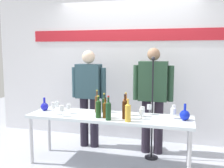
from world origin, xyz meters
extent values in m
plane|color=#A9ADB9|center=(0.00, 0.00, 0.00)|extent=(10.00, 10.00, 0.00)
cube|color=white|center=(0.00, 1.22, 1.50)|extent=(5.24, 0.10, 3.00)
cube|color=red|center=(0.00, 1.16, 1.89)|extent=(3.67, 0.01, 0.20)
cube|color=silver|center=(0.00, 0.00, 0.70)|extent=(2.31, 0.61, 0.04)
cylinder|color=silver|center=(-1.09, -0.26, 0.34)|extent=(0.05, 0.05, 0.68)
cylinder|color=silver|center=(1.09, -0.26, 0.34)|extent=(0.05, 0.05, 0.68)
cylinder|color=silver|center=(-1.09, 0.26, 0.34)|extent=(0.05, 0.05, 0.68)
cylinder|color=silver|center=(1.09, 0.26, 0.34)|extent=(0.05, 0.05, 0.68)
sphere|color=#1B1DB8|center=(-1.03, 0.04, 0.78)|extent=(0.12, 0.12, 0.12)
cylinder|color=#1B1DB8|center=(-1.03, 0.04, 0.88)|extent=(0.03, 0.03, 0.09)
sphere|color=#0F22C0|center=(1.02, 0.04, 0.79)|extent=(0.13, 0.13, 0.13)
cylinder|color=#0F22C0|center=(1.02, 0.04, 0.89)|extent=(0.03, 0.03, 0.09)
cylinder|color=black|center=(-0.62, 0.62, 0.42)|extent=(0.14, 0.14, 0.84)
cylinder|color=black|center=(-0.44, 0.62, 0.42)|extent=(0.14, 0.14, 0.84)
cube|color=#2B4752|center=(-0.53, 0.62, 1.12)|extent=(0.41, 0.22, 0.56)
cylinder|color=#2B4752|center=(-0.79, 0.62, 1.09)|extent=(0.09, 0.09, 0.51)
cylinder|color=#2B4752|center=(-0.28, 0.62, 1.09)|extent=(0.09, 0.09, 0.51)
sphere|color=beige|center=(-0.53, 0.62, 1.52)|extent=(0.21, 0.21, 0.21)
cylinder|color=#261F2C|center=(0.43, 0.62, 0.43)|extent=(0.14, 0.14, 0.85)
cylinder|color=#261F2C|center=(0.63, 0.62, 0.43)|extent=(0.14, 0.14, 0.85)
cube|color=#264430|center=(0.53, 0.62, 1.16)|extent=(0.44, 0.22, 0.61)
cylinder|color=#264430|center=(0.26, 0.62, 1.13)|extent=(0.09, 0.09, 0.55)
cylinder|color=#264430|center=(0.80, 0.62, 1.13)|extent=(0.09, 0.09, 0.55)
sphere|color=#977156|center=(0.53, 0.62, 1.57)|extent=(0.20, 0.20, 0.20)
cylinder|color=#56320A|center=(-0.02, -0.13, 0.82)|extent=(0.07, 0.07, 0.20)
cone|color=#56320A|center=(-0.02, -0.13, 0.94)|extent=(0.07, 0.07, 0.03)
cylinder|color=#56320A|center=(-0.02, -0.13, 0.96)|extent=(0.02, 0.02, 0.07)
cylinder|color=black|center=(-0.02, -0.13, 1.00)|extent=(0.03, 0.03, 0.02)
cylinder|color=#50321A|center=(-0.23, 0.16, 0.84)|extent=(0.07, 0.07, 0.23)
cone|color=#50321A|center=(-0.23, 0.16, 0.97)|extent=(0.07, 0.07, 0.03)
cylinder|color=#50321A|center=(-0.23, 0.16, 1.00)|extent=(0.02, 0.02, 0.08)
cylinder|color=gold|center=(-0.23, 0.16, 1.05)|extent=(0.03, 0.03, 0.02)
cylinder|color=gold|center=(0.32, -0.23, 0.83)|extent=(0.08, 0.08, 0.21)
cone|color=gold|center=(0.32, -0.23, 0.95)|extent=(0.08, 0.08, 0.03)
cylinder|color=gold|center=(0.32, -0.23, 0.97)|extent=(0.03, 0.03, 0.07)
cylinder|color=gold|center=(0.32, -0.23, 1.01)|extent=(0.03, 0.03, 0.02)
cylinder|color=orange|center=(0.22, 0.09, 0.84)|extent=(0.07, 0.07, 0.23)
cone|color=orange|center=(0.22, 0.09, 0.96)|extent=(0.07, 0.07, 0.03)
cylinder|color=orange|center=(0.22, 0.09, 0.99)|extent=(0.03, 0.03, 0.08)
cylinder|color=gold|center=(0.22, 0.09, 1.04)|extent=(0.03, 0.03, 0.02)
cylinder|color=#193C15|center=(-0.11, -0.14, 0.83)|extent=(0.08, 0.08, 0.22)
cone|color=#193C15|center=(-0.11, -0.14, 0.96)|extent=(0.08, 0.08, 0.03)
cylinder|color=#193C15|center=(-0.11, -0.14, 0.98)|extent=(0.03, 0.03, 0.07)
cylinder|color=gold|center=(-0.11, -0.14, 1.02)|extent=(0.03, 0.03, 0.02)
cylinder|color=#163B1E|center=(0.05, -0.22, 0.83)|extent=(0.07, 0.07, 0.22)
cone|color=#163B1E|center=(0.05, -0.22, 0.96)|extent=(0.07, 0.07, 0.03)
cylinder|color=#163B1E|center=(0.05, -0.22, 0.99)|extent=(0.03, 0.03, 0.08)
cylinder|color=red|center=(0.05, -0.22, 1.04)|extent=(0.03, 0.03, 0.02)
cylinder|color=#18331A|center=(-0.13, 0.18, 0.83)|extent=(0.07, 0.07, 0.21)
cone|color=#18331A|center=(-0.13, 0.18, 0.94)|extent=(0.07, 0.07, 0.03)
cylinder|color=#18331A|center=(-0.13, 0.18, 0.96)|extent=(0.02, 0.02, 0.06)
cylinder|color=gold|center=(-0.13, 0.18, 1.00)|extent=(0.03, 0.03, 0.02)
cylinder|color=#351806|center=(0.25, -0.10, 0.84)|extent=(0.08, 0.08, 0.24)
cone|color=#351806|center=(0.25, -0.10, 0.97)|extent=(0.08, 0.08, 0.03)
cylinder|color=#351806|center=(0.25, -0.10, 1.00)|extent=(0.03, 0.03, 0.08)
cylinder|color=black|center=(0.25, -0.10, 1.05)|extent=(0.03, 0.03, 0.02)
cylinder|color=white|center=(-0.63, -0.20, 0.72)|extent=(0.06, 0.06, 0.00)
cylinder|color=white|center=(-0.63, -0.20, 0.76)|extent=(0.01, 0.01, 0.07)
cylinder|color=white|center=(-0.63, -0.20, 0.83)|extent=(0.07, 0.07, 0.08)
cylinder|color=white|center=(-0.79, -0.13, 0.72)|extent=(0.06, 0.06, 0.00)
cylinder|color=white|center=(-0.79, -0.13, 0.77)|extent=(0.01, 0.01, 0.08)
cylinder|color=white|center=(-0.79, -0.13, 0.85)|extent=(0.06, 0.06, 0.09)
cylinder|color=white|center=(-0.86, 0.10, 0.72)|extent=(0.06, 0.06, 0.00)
cylinder|color=white|center=(-0.86, 0.10, 0.76)|extent=(0.01, 0.01, 0.06)
cylinder|color=white|center=(-0.86, 0.10, 0.82)|extent=(0.06, 0.06, 0.08)
cylinder|color=white|center=(-0.60, -0.03, 0.72)|extent=(0.06, 0.06, 0.00)
cylinder|color=white|center=(-0.60, -0.03, 0.76)|extent=(0.01, 0.01, 0.06)
cylinder|color=white|center=(-0.60, -0.03, 0.82)|extent=(0.06, 0.06, 0.07)
cylinder|color=white|center=(0.53, 0.22, 0.72)|extent=(0.06, 0.06, 0.00)
cylinder|color=white|center=(0.53, 0.22, 0.76)|extent=(0.01, 0.01, 0.07)
cylinder|color=white|center=(0.53, 0.22, 0.83)|extent=(0.07, 0.07, 0.07)
cylinder|color=white|center=(0.46, 0.07, 0.72)|extent=(0.06, 0.06, 0.00)
cylinder|color=white|center=(0.46, 0.07, 0.75)|extent=(0.01, 0.01, 0.06)
cylinder|color=white|center=(0.46, 0.07, 0.82)|extent=(0.07, 0.07, 0.08)
cylinder|color=white|center=(0.87, 0.09, 0.72)|extent=(0.05, 0.05, 0.00)
cylinder|color=white|center=(0.87, 0.09, 0.75)|extent=(0.01, 0.01, 0.06)
cylinder|color=white|center=(0.87, 0.09, 0.82)|extent=(0.07, 0.07, 0.08)
cylinder|color=white|center=(0.87, 0.25, 0.72)|extent=(0.05, 0.05, 0.00)
cylinder|color=white|center=(0.87, 0.25, 0.76)|extent=(0.01, 0.01, 0.08)
cylinder|color=white|center=(0.87, 0.25, 0.84)|extent=(0.06, 0.06, 0.07)
cylinder|color=white|center=(0.47, -0.06, 0.72)|extent=(0.06, 0.06, 0.00)
cylinder|color=white|center=(0.47, -0.06, 0.76)|extent=(0.01, 0.01, 0.06)
cylinder|color=white|center=(0.47, -0.06, 0.82)|extent=(0.06, 0.06, 0.07)
cylinder|color=black|center=(0.55, 0.40, 0.01)|extent=(0.20, 0.20, 0.02)
cylinder|color=black|center=(0.55, 0.40, 0.74)|extent=(0.02, 0.02, 1.48)
sphere|color=#232328|center=(0.55, 0.40, 1.51)|extent=(0.06, 0.06, 0.06)
camera|label=1|loc=(1.01, -3.46, 1.65)|focal=42.32mm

